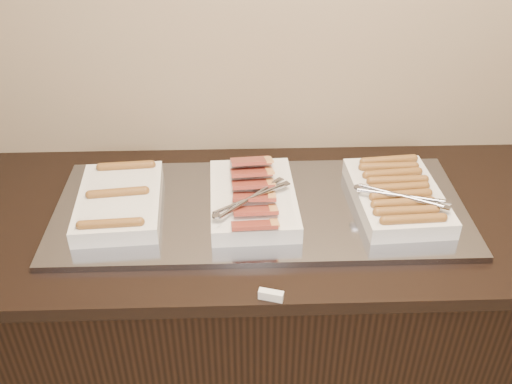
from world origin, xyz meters
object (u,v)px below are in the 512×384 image
(counter, at_px, (257,317))
(warming_tray, at_px, (260,209))
(dish_right, at_px, (397,195))
(dish_left, at_px, (120,201))
(dish_center, at_px, (253,198))

(counter, distance_m, warming_tray, 0.46)
(counter, bearing_deg, dish_right, -0.53)
(counter, bearing_deg, dish_left, 180.00)
(dish_center, height_order, dish_right, dish_center)
(dish_left, distance_m, dish_center, 0.39)
(dish_left, distance_m, dish_right, 0.81)
(dish_center, distance_m, dish_right, 0.42)
(dish_left, bearing_deg, dish_center, -4.32)
(dish_left, bearing_deg, counter, -3.73)
(dish_left, relative_size, dish_right, 0.97)
(dish_left, xyz_separation_m, dish_right, (0.81, -0.00, 0.01))
(counter, height_order, warming_tray, warming_tray)
(warming_tray, height_order, dish_center, dish_center)
(warming_tray, distance_m, dish_center, 0.05)
(counter, distance_m, dish_left, 0.63)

